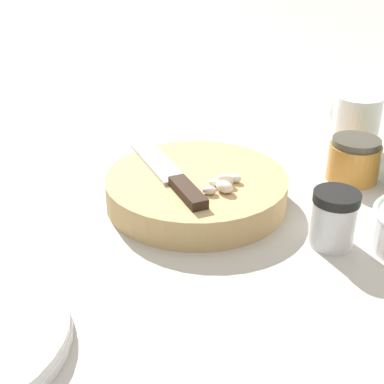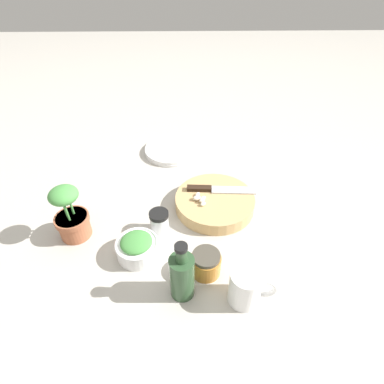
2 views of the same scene
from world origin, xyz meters
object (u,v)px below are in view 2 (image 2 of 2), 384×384
(garlic_cloves, at_px, (200,199))
(potted_herb, at_px, (71,217))
(herb_bowl, at_px, (137,247))
(chef_knife, at_px, (217,189))
(spice_jar, at_px, (159,222))
(honey_jar, at_px, (206,263))
(plate_stack, at_px, (172,150))
(coffee_mug, at_px, (247,287))
(cutting_board, at_px, (215,202))
(oil_bottle, at_px, (182,275))

(garlic_cloves, distance_m, potted_herb, 0.37)
(herb_bowl, bearing_deg, chef_knife, -46.45)
(chef_knife, distance_m, spice_jar, 0.22)
(potted_herb, bearing_deg, garlic_cloves, -75.44)
(honey_jar, distance_m, potted_herb, 0.39)
(plate_stack, relative_size, honey_jar, 2.90)
(herb_bowl, bearing_deg, coffee_mug, -117.14)
(chef_knife, bearing_deg, spice_jar, -49.83)
(cutting_board, relative_size, honey_jar, 3.26)
(coffee_mug, relative_size, potted_herb, 0.65)
(cutting_board, bearing_deg, garlic_cloves, 108.87)
(plate_stack, bearing_deg, oil_bottle, -176.18)
(chef_knife, distance_m, herb_bowl, 0.32)
(coffee_mug, distance_m, oil_bottle, 0.15)
(garlic_cloves, bearing_deg, plate_stack, 15.44)
(spice_jar, height_order, oil_bottle, oil_bottle)
(plate_stack, height_order, oil_bottle, oil_bottle)
(spice_jar, distance_m, honey_jar, 0.19)
(herb_bowl, distance_m, coffee_mug, 0.30)
(cutting_board, relative_size, herb_bowl, 2.17)
(chef_knife, height_order, garlic_cloves, garlic_cloves)
(cutting_board, height_order, oil_bottle, oil_bottle)
(herb_bowl, distance_m, plate_stack, 0.52)
(herb_bowl, height_order, coffee_mug, coffee_mug)
(herb_bowl, distance_m, honey_jar, 0.19)
(coffee_mug, bearing_deg, potted_herb, 64.72)
(coffee_mug, relative_size, honey_jar, 1.46)
(plate_stack, distance_m, potted_herb, 0.52)
(cutting_board, relative_size, spice_jar, 3.52)
(plate_stack, distance_m, oil_bottle, 0.64)
(chef_knife, distance_m, potted_herb, 0.44)
(honey_jar, height_order, oil_bottle, oil_bottle)
(garlic_cloves, distance_m, spice_jar, 0.15)
(chef_knife, xyz_separation_m, spice_jar, (-0.13, 0.18, -0.01))
(honey_jar, xyz_separation_m, oil_bottle, (-0.06, 0.06, 0.04))
(spice_jar, distance_m, potted_herb, 0.24)
(coffee_mug, height_order, plate_stack, coffee_mug)
(herb_bowl, bearing_deg, honey_jar, -107.94)
(herb_bowl, distance_m, oil_bottle, 0.17)
(spice_jar, bearing_deg, plate_stack, -3.19)
(coffee_mug, xyz_separation_m, plate_stack, (0.65, 0.19, -0.04))
(garlic_cloves, relative_size, plate_stack, 0.31)
(spice_jar, relative_size, coffee_mug, 0.63)
(oil_bottle, bearing_deg, spice_jar, 17.99)
(coffee_mug, height_order, honey_jar, coffee_mug)
(chef_knife, relative_size, oil_bottle, 1.29)
(coffee_mug, bearing_deg, chef_knife, 5.99)
(cutting_board, relative_size, garlic_cloves, 3.66)
(plate_stack, bearing_deg, chef_knife, -152.96)
(chef_knife, bearing_deg, coffee_mug, 9.34)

